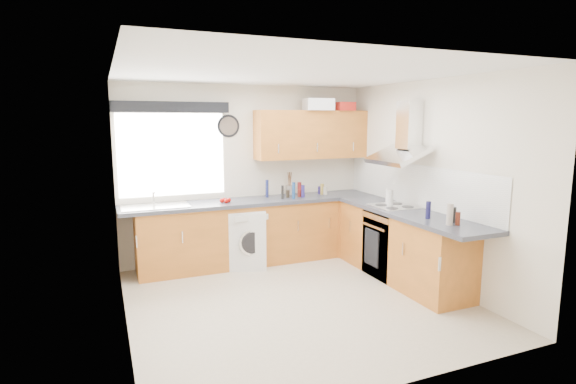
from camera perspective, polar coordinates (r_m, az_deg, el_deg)
name	(u,v)px	position (r m, az deg, el deg)	size (l,w,h in m)	color
ground_plane	(297,301)	(5.20, 1.10, -13.63)	(3.60, 3.60, 0.00)	beige
ceiling	(297,73)	(4.82, 1.19, 14.93)	(3.60, 3.60, 0.02)	white
wall_back	(247,173)	(6.53, -5.25, 2.39)	(3.60, 0.02, 2.50)	silver
wall_front	(398,228)	(3.32, 13.80, -4.41)	(3.60, 0.02, 2.50)	silver
wall_left	(120,203)	(4.46, -20.55, -1.31)	(0.02, 3.60, 2.50)	silver
wall_right	(430,182)	(5.82, 17.60, 1.17)	(0.02, 3.60, 2.50)	silver
window	(172,155)	(6.26, -14.49, 4.60)	(1.40, 0.02, 1.10)	silver
window_blind	(171,107)	(6.16, -14.61, 10.40)	(1.50, 0.18, 0.14)	black
splashback	(414,185)	(6.05, 15.67, 0.88)	(0.01, 3.00, 0.54)	white
base_cab_back	(247,234)	(6.38, -5.21, -5.27)	(3.00, 0.58, 0.86)	#A35C20
base_cab_corner	(346,224)	(7.00, 7.43, -4.01)	(0.60, 0.60, 0.86)	#A35C20
base_cab_right	(401,246)	(5.92, 14.11, -6.67)	(0.58, 2.10, 0.86)	#A35C20
worktop_back	(254,201)	(6.30, -4.38, -1.20)	(3.60, 0.62, 0.05)	#2E313B
worktop_right	(409,213)	(5.69, 15.11, -2.62)	(0.62, 2.42, 0.05)	#2E313B
sink	(155,204)	(6.02, -16.50, -1.42)	(0.84, 0.46, 0.10)	silver
oven	(393,244)	(6.03, 13.18, -6.39)	(0.56, 0.58, 0.85)	black
hob_plate	(394,206)	(5.92, 13.35, -1.79)	(0.52, 0.52, 0.01)	silver
extractor_hood	(403,139)	(5.88, 14.45, 6.48)	(0.52, 0.78, 0.66)	silver
upper_cabinets	(312,135)	(6.68, 3.01, 7.29)	(1.70, 0.35, 0.70)	#A35C20
washing_machine	(246,238)	(6.27, -5.34, -5.82)	(0.54, 0.53, 0.80)	silver
wall_clock	(229,126)	(6.39, -7.55, 8.30)	(0.32, 0.32, 0.04)	black
casserole	(318,104)	(6.61, 3.87, 11.03)	(0.40, 0.29, 0.17)	silver
storage_box	(344,106)	(6.81, 7.18, 10.73)	(0.27, 0.22, 0.12)	red
utensil_pot	(290,190)	(6.69, 0.21, 0.25)	(0.10, 0.10, 0.14)	slate
kitchen_roll	(389,197)	(5.99, 12.75, -0.68)	(0.10, 0.10, 0.21)	silver
tomato_cluster	(225,200)	(6.12, -7.96, -1.05)	(0.13, 0.13, 0.06)	#AD0804
jar_0	(288,194)	(6.46, -0.04, -0.23)	(0.05, 0.05, 0.11)	#32271B
jar_1	(300,193)	(6.52, 1.48, -0.12)	(0.06, 0.06, 0.11)	maroon
jar_2	(322,189)	(6.73, 4.37, 0.37)	(0.05, 0.05, 0.16)	olive
jar_3	(320,190)	(6.80, 4.12, 0.25)	(0.07, 0.07, 0.11)	navy
jar_4	(282,192)	(6.34, -0.71, -0.02)	(0.04, 0.04, 0.19)	black
jar_5	(267,189)	(6.48, -2.68, 0.45)	(0.05, 0.05, 0.25)	navy
jar_6	(303,191)	(6.46, 1.92, 0.10)	(0.05, 0.05, 0.18)	navy
jar_7	(294,191)	(6.33, 0.72, 0.18)	(0.05, 0.05, 0.23)	navy
jar_8	(299,188)	(6.69, 1.46, 0.45)	(0.06, 0.06, 0.19)	maroon
jar_9	(325,191)	(6.71, 4.75, 0.15)	(0.06, 0.06, 0.12)	#9D9586
bottle_0	(450,214)	(5.05, 19.86, -2.69)	(0.07, 0.07, 0.23)	#AD9F94
bottle_1	(428,210)	(5.30, 17.38, -2.20)	(0.05, 0.05, 0.20)	#141342
bottle_2	(458,219)	(5.09, 20.76, -3.18)	(0.05, 0.05, 0.14)	maroon
bottle_3	(453,215)	(5.20, 20.24, -2.73)	(0.06, 0.06, 0.17)	black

